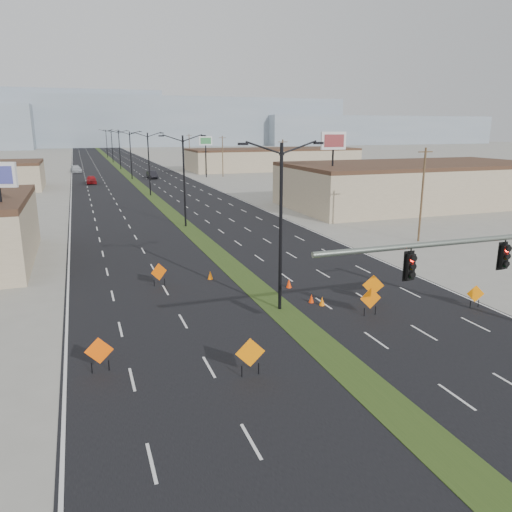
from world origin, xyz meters
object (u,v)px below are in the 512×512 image
object	(u,v)px
streetlight_6	(107,143)
construction_sign_1	(250,354)
streetlight_0	(281,222)
construction_sign_2	(159,273)
streetlight_3	(131,154)
pole_sign_east_far	(206,144)
cone_2	(311,298)
car_mid	(152,175)
pole_sign_east_near	(333,146)
streetlight_1	(184,178)
construction_sign_0	(99,352)
streetlight_5	(112,145)
car_far	(76,169)
cone_3	(210,275)
streetlight_4	(120,148)
construction_sign_4	(371,299)
cone_1	(322,301)
streetlight_2	(149,162)
cone_0	(289,283)
car_left	(91,180)
construction_sign_3	(373,286)
construction_sign_5	(475,295)

from	to	relation	value
streetlight_6	construction_sign_1	size ratio (longest dim) A/B	5.51
streetlight_0	construction_sign_2	size ratio (longest dim) A/B	6.03
streetlight_0	streetlight_3	bearing A→B (deg)	90.00
pole_sign_east_far	cone_2	bearing A→B (deg)	-95.94
streetlight_6	car_mid	world-z (taller)	streetlight_6
pole_sign_east_near	streetlight_1	bearing A→B (deg)	-166.74
construction_sign_0	streetlight_6	bearing A→B (deg)	90.45
streetlight_5	car_far	distance (m)	36.47
cone_3	pole_sign_east_far	bearing A→B (deg)	76.16
streetlight_1	streetlight_4	world-z (taller)	same
construction_sign_4	cone_1	bearing A→B (deg)	134.45
streetlight_3	construction_sign_1	xyz separation A→B (m)	(-4.44, -91.39, -4.34)
streetlight_2	cone_2	world-z (taller)	streetlight_2
cone_0	cone_3	xyz separation A→B (m)	(-4.66, 3.77, -0.00)
car_left	construction_sign_0	xyz separation A→B (m)	(-2.23, -82.33, 0.19)
car_left	construction_sign_1	world-z (taller)	construction_sign_1
streetlight_0	cone_0	world-z (taller)	streetlight_0
construction_sign_3	pole_sign_east_near	world-z (taller)	pole_sign_east_near
pole_sign_east_near	construction_sign_4	bearing A→B (deg)	-110.76
car_far	construction_sign_5	distance (m)	111.69
cone_1	construction_sign_0	bearing A→B (deg)	-161.58
cone_1	cone_3	distance (m)	9.34
construction_sign_0	construction_sign_5	world-z (taller)	construction_sign_0
streetlight_1	construction_sign_3	xyz separation A→B (m)	(6.08, -28.77, -4.35)
pole_sign_east_far	car_mid	bearing A→B (deg)	176.88
streetlight_0	construction_sign_3	distance (m)	7.52
streetlight_2	cone_1	size ratio (longest dim) A/B	17.21
cone_0	cone_1	world-z (taller)	cone_0
pole_sign_east_far	cone_3	bearing A→B (deg)	-100.29
car_mid	pole_sign_east_far	size ratio (longest dim) A/B	0.55
construction_sign_4	construction_sign_5	bearing A→B (deg)	-1.32
streetlight_4	streetlight_5	world-z (taller)	same
streetlight_6	cone_1	bearing A→B (deg)	-89.07
streetlight_6	cone_0	xyz separation A→B (m)	(2.21, -164.28, -5.10)
streetlight_3	cone_3	xyz separation A→B (m)	(-2.45, -76.52, -5.10)
car_mid	streetlight_3	bearing A→B (deg)	-179.64
construction_sign_2	construction_sign_4	world-z (taller)	construction_sign_4
construction_sign_4	cone_3	size ratio (longest dim) A/B	2.72
construction_sign_4	cone_1	world-z (taller)	construction_sign_4
construction_sign_2	cone_3	size ratio (longest dim) A/B	2.60
streetlight_6	streetlight_5	bearing A→B (deg)	-90.00
pole_sign_east_near	streetlight_3	bearing A→B (deg)	114.52
streetlight_3	construction_sign_1	distance (m)	91.60
cone_2	pole_sign_east_far	size ratio (longest dim) A/B	0.06
car_left	pole_sign_east_near	size ratio (longest dim) A/B	0.46
streetlight_2	streetlight_3	xyz separation A→B (m)	(0.00, 28.00, 0.00)
cone_3	pole_sign_east_near	xyz separation A→B (m)	(22.57, 23.94, 8.14)
pole_sign_east_near	construction_sign_3	bearing A→B (deg)	-109.96
streetlight_4	construction_sign_3	distance (m)	113.02
streetlight_4	streetlight_6	bearing A→B (deg)	90.00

